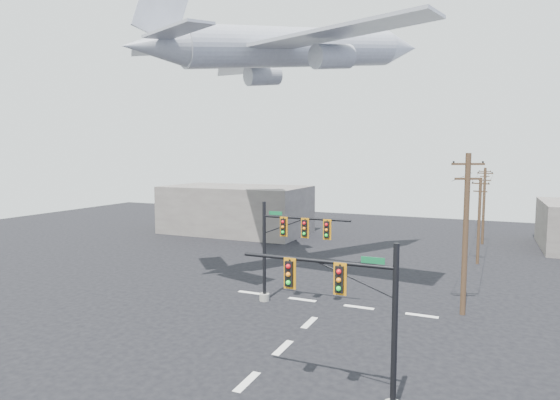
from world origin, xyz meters
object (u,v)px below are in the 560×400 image
at_px(utility_pole_a, 466,231).
at_px(utility_pole_b, 479,219).
at_px(utility_pole_c, 484,205).
at_px(utility_pole_d, 484,194).
at_px(signal_mast_near, 358,319).
at_px(signal_mast_far, 284,247).
at_px(airliner, 297,48).

distance_m(utility_pole_a, utility_pole_b, 15.28).
distance_m(utility_pole_c, utility_pole_d, 18.63).
distance_m(signal_mast_near, utility_pole_d, 57.99).
xyz_separation_m(signal_mast_near, signal_mast_far, (-7.78, 10.79, 0.25)).
relative_size(utility_pole_a, airliner, 0.40).
bearing_deg(signal_mast_far, utility_pole_b, 56.55).
bearing_deg(utility_pole_a, utility_pole_d, 63.83).
bearing_deg(utility_pole_c, signal_mast_near, -72.85).
bearing_deg(signal_mast_near, utility_pole_d, 85.79).
relative_size(signal_mast_far, utility_pole_d, 0.84).
relative_size(signal_mast_near, utility_pole_d, 0.83).
bearing_deg(utility_pole_a, utility_pole_b, 62.69).
height_order(utility_pole_a, airliner, airliner).
distance_m(utility_pole_c, airliner, 29.07).
bearing_deg(utility_pole_a, utility_pole_c, 62.91).
bearing_deg(signal_mast_near, utility_pole_b, 82.11).
bearing_deg(airliner, utility_pole_a, -76.27).
bearing_deg(utility_pole_b, airliner, -119.03).
distance_m(signal_mast_near, utility_pole_b, 28.83).
height_order(signal_mast_far, utility_pole_d, utility_pole_d).
relative_size(utility_pole_a, utility_pole_d, 1.24).
relative_size(utility_pole_c, airliner, 0.34).
bearing_deg(signal_mast_near, signal_mast_far, 125.80).
distance_m(signal_mast_near, airliner, 25.24).
bearing_deg(utility_pole_c, utility_pole_b, -68.40).
xyz_separation_m(utility_pole_b, utility_pole_d, (0.30, 29.27, 0.10)).
relative_size(signal_mast_far, utility_pole_c, 0.80).
height_order(signal_mast_near, utility_pole_c, utility_pole_c).
bearing_deg(utility_pole_d, utility_pole_c, -81.97).
distance_m(utility_pole_a, utility_pole_c, 25.91).
distance_m(signal_mast_near, signal_mast_far, 13.31).
relative_size(utility_pole_b, airliner, 0.31).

